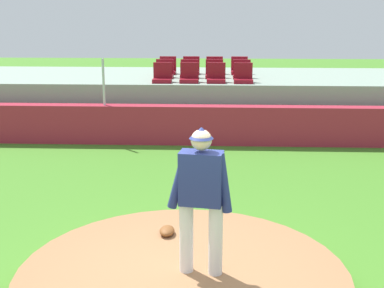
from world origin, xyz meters
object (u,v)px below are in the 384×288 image
(stadium_chair_3, at_px, (243,77))
(stadium_chair_10, at_px, (214,69))
(stadium_chair_6, at_px, (214,72))
(stadium_chair_11, at_px, (239,69))
(stadium_chair_7, at_px, (242,73))
(pitcher, at_px, (201,190))
(fielding_glove, at_px, (167,231))
(stadium_chair_0, at_px, (162,76))
(stadium_chair_1, at_px, (189,76))
(stadium_chair_4, at_px, (165,72))
(stadium_chair_9, at_px, (191,69))
(stadium_chair_2, at_px, (216,76))
(stadium_chair_8, at_px, (168,69))
(stadium_chair_5, at_px, (189,72))

(stadium_chair_3, relative_size, stadium_chair_10, 1.00)
(stadium_chair_3, relative_size, stadium_chair_6, 1.00)
(stadium_chair_11, bearing_deg, stadium_chair_7, 91.57)
(pitcher, relative_size, fielding_glove, 5.74)
(pitcher, distance_m, fielding_glove, 1.46)
(stadium_chair_0, bearing_deg, stadium_chair_7, -156.68)
(stadium_chair_1, xyz_separation_m, stadium_chair_6, (0.64, 0.91, 0.00))
(stadium_chair_0, distance_m, stadium_chair_1, 0.70)
(stadium_chair_1, bearing_deg, fielding_glove, 90.41)
(stadium_chair_4, distance_m, stadium_chair_9, 1.15)
(stadium_chair_7, bearing_deg, stadium_chair_2, 51.12)
(pitcher, height_order, stadium_chair_8, pitcher)
(stadium_chair_3, bearing_deg, stadium_chair_9, -51.66)
(pitcher, xyz_separation_m, stadium_chair_6, (0.11, 8.87, 0.27))
(pitcher, xyz_separation_m, stadium_chair_7, (0.86, 8.84, 0.27))
(stadium_chair_1, bearing_deg, stadium_chair_4, -50.86)
(stadium_chair_2, height_order, stadium_chair_3, same)
(stadium_chair_0, bearing_deg, fielding_glove, 96.16)
(pitcher, height_order, stadium_chair_2, pitcher)
(fielding_glove, xyz_separation_m, stadium_chair_0, (-0.75, 6.93, 1.22))
(pitcher, distance_m, stadium_chair_3, 8.01)
(stadium_chair_1, relative_size, stadium_chair_3, 1.00)
(fielding_glove, height_order, stadium_chair_5, stadium_chair_5)
(stadium_chair_2, height_order, stadium_chair_6, same)
(stadium_chair_3, distance_m, stadium_chair_10, 1.94)
(stadium_chair_2, relative_size, stadium_chair_9, 1.00)
(fielding_glove, height_order, stadium_chair_7, stadium_chair_7)
(stadium_chair_7, distance_m, stadium_chair_8, 2.30)
(fielding_glove, relative_size, stadium_chair_6, 0.60)
(stadium_chair_7, xyz_separation_m, stadium_chair_10, (-0.75, 0.92, 0.00))
(stadium_chair_1, xyz_separation_m, stadium_chair_3, (1.39, 0.00, 0.00))
(pitcher, distance_m, stadium_chair_8, 9.82)
(pitcher, xyz_separation_m, stadium_chair_3, (0.86, 7.96, 0.27))
(stadium_chair_6, relative_size, stadium_chair_11, 1.00)
(stadium_chair_0, distance_m, stadium_chair_9, 1.95)
(stadium_chair_2, distance_m, stadium_chair_8, 2.27)
(stadium_chair_6, xyz_separation_m, stadium_chair_10, (0.00, 0.89, 0.00))
(pitcher, bearing_deg, stadium_chair_1, 102.53)
(pitcher, relative_size, stadium_chair_5, 3.44)
(stadium_chair_3, xyz_separation_m, stadium_chair_9, (-1.43, 1.81, 0.00))
(stadium_chair_6, bearing_deg, stadium_chair_9, -52.85)
(stadium_chair_3, xyz_separation_m, stadium_chair_4, (-2.12, 0.89, 0.00))
(fielding_glove, distance_m, stadium_chair_0, 7.08)
(stadium_chair_6, bearing_deg, stadium_chair_4, 0.58)
(stadium_chair_10, bearing_deg, pitcher, 89.35)
(stadium_chair_8, xyz_separation_m, stadium_chair_10, (1.37, 0.02, 0.00))
(stadium_chair_1, relative_size, stadium_chair_2, 1.00)
(pitcher, distance_m, stadium_chair_1, 7.98)
(stadium_chair_10, height_order, stadium_chair_11, same)
(stadium_chair_4, xyz_separation_m, stadium_chair_8, (0.01, 0.88, 0.00))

